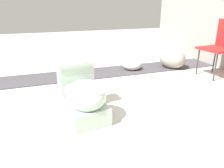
% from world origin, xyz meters
% --- Properties ---
extents(ground_plane, '(14.00, 14.00, 0.00)m').
position_xyz_m(ground_plane, '(0.00, 0.00, 0.00)').
color(ground_plane, '#B7B2A8').
extents(gravel_strip, '(0.56, 8.00, 0.01)m').
position_xyz_m(gravel_strip, '(-1.38, 0.50, 0.01)').
color(gravel_strip, '#423F44').
rests_on(gravel_strip, ground).
extents(toilet, '(0.67, 0.45, 0.52)m').
position_xyz_m(toilet, '(-0.08, -0.08, 0.22)').
color(toilet, '#B2C6B7').
rests_on(toilet, ground).
extents(folding_chair_left, '(0.47, 0.47, 0.83)m').
position_xyz_m(folding_chair_left, '(-0.66, 2.16, 0.51)').
color(folding_chair_left, red).
rests_on(folding_chair_left, ground).
extents(boulder_near, '(0.57, 0.54, 0.33)m').
position_xyz_m(boulder_near, '(-1.25, 1.72, 0.16)').
color(boulder_near, gray).
rests_on(boulder_near, ground).
extents(boulder_far, '(0.42, 0.42, 0.18)m').
position_xyz_m(boulder_far, '(-1.37, 1.02, 0.09)').
color(boulder_far, '#B7B2AD').
rests_on(boulder_far, ground).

